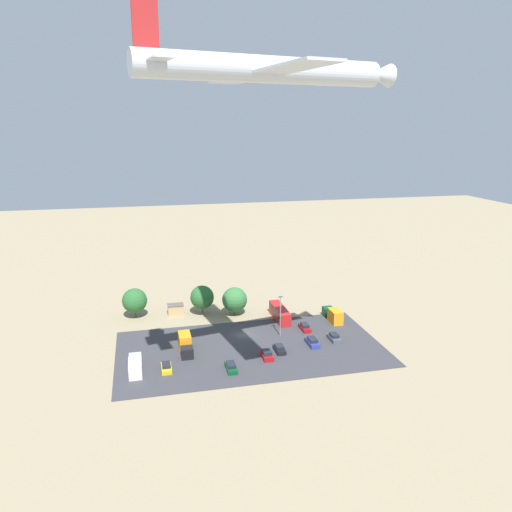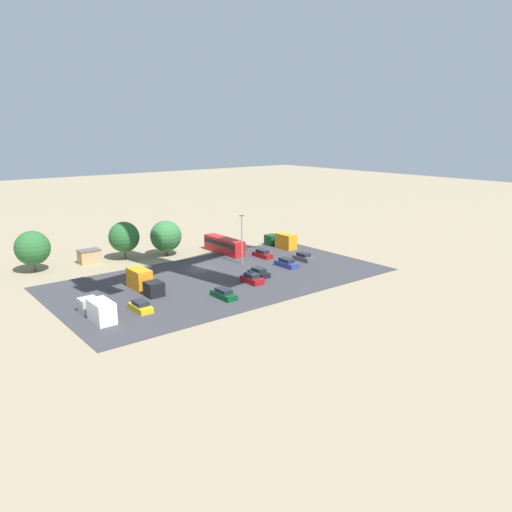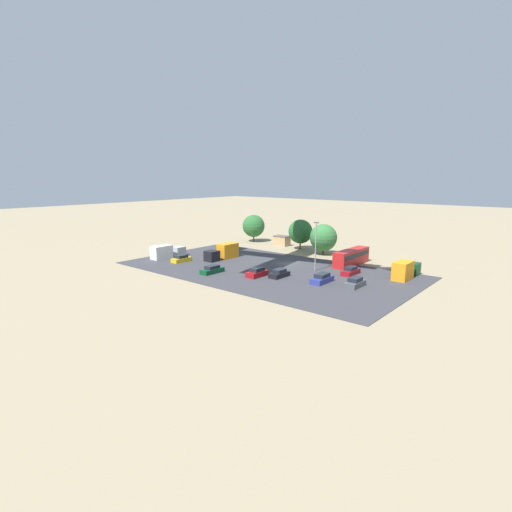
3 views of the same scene
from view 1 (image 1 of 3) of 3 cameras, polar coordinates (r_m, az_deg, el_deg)
name	(u,v)px [view 1 (image 1 of 3)]	position (r m, az deg, el deg)	size (l,w,h in m)	color
ground_plane	(244,335)	(113.52, -1.42, -9.05)	(400.00, 400.00, 0.00)	gray
parking_lot_surface	(251,348)	(107.10, -0.61, -10.52)	(55.55, 30.41, 0.08)	#38383D
shed_building	(176,309)	(126.75, -9.18, -6.03)	(3.99, 2.76, 2.58)	tan
bus	(280,313)	(121.76, 2.74, -6.50)	(2.53, 11.04, 3.10)	red
parked_car_0	(267,355)	(102.63, 1.24, -11.24)	(2.00, 4.13, 1.63)	maroon
parked_car_1	(312,342)	(108.97, 6.45, -9.75)	(1.98, 4.75, 1.60)	navy
parked_car_2	(231,367)	(98.19, -2.87, -12.56)	(1.85, 4.67, 1.45)	#0C4723
parked_car_3	(334,338)	(111.81, 8.90, -9.20)	(1.92, 4.21, 1.56)	#4C5156
parked_car_4	(305,327)	(116.43, 5.59, -8.12)	(1.77, 4.48, 1.50)	maroon
parked_car_5	(279,349)	(105.42, 2.70, -10.58)	(1.89, 4.10, 1.45)	black
parked_car_6	(166,367)	(99.46, -10.21, -12.42)	(1.92, 4.18, 1.43)	gold
parked_truck_0	(185,344)	(106.55, -8.07, -9.93)	(2.45, 8.33, 3.15)	black
parked_truck_1	(333,315)	(122.31, 8.81, -6.68)	(2.42, 8.05, 3.15)	#0C4723
parked_truck_2	(135,366)	(99.67, -13.63, -12.10)	(2.41, 8.07, 2.85)	#ADB2B7
tree_near_shed	(235,300)	(124.15, -2.46, -5.01)	(6.20, 6.20, 7.03)	brown
tree_apron_mid	(135,301)	(125.76, -13.70, -4.98)	(6.05, 6.05, 7.34)	brown
tree_apron_far	(202,297)	(125.00, -6.18, -4.72)	(5.88, 5.88, 7.34)	brown
light_pole_lot_centre	(280,314)	(111.32, 2.80, -6.68)	(0.90, 0.28, 9.29)	gray
airplane	(272,70)	(75.84, 1.86, 20.50)	(40.80, 34.22, 9.45)	silver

